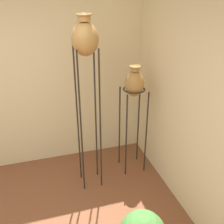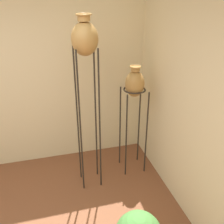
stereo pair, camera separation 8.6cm
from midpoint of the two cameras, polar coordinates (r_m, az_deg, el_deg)
The scene contains 2 objects.
vase_stand_tall at distance 2.96m, azimuth -5.04°, elevation 14.22°, with size 0.30×0.30×2.21m.
vase_stand_medium at distance 3.44m, azimuth 5.67°, elevation 5.35°, with size 0.31×0.31×1.56m.
Camera 2 is at (0.66, -1.49, 2.46)m, focal length 42.00 mm.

